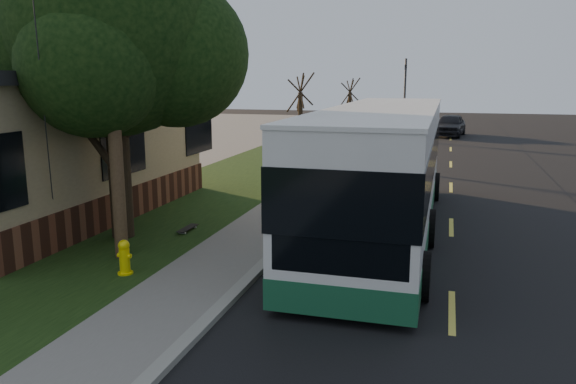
# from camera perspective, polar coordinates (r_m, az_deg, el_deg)

# --- Properties ---
(ground) EXTENTS (120.00, 120.00, 0.00)m
(ground) POSITION_cam_1_polar(r_m,az_deg,el_deg) (11.30, -4.72, -9.84)
(ground) COLOR black
(ground) RESTS_ON ground
(road) EXTENTS (8.00, 80.00, 0.01)m
(road) POSITION_cam_1_polar(r_m,az_deg,el_deg) (20.25, 16.23, -0.60)
(road) COLOR black
(road) RESTS_ON ground
(curb) EXTENTS (0.25, 80.00, 0.12)m
(curb) POSITION_cam_1_polar(r_m,az_deg,el_deg) (20.58, 5.05, 0.17)
(curb) COLOR gray
(curb) RESTS_ON ground
(sidewalk) EXTENTS (2.00, 80.00, 0.08)m
(sidewalk) POSITION_cam_1_polar(r_m,az_deg,el_deg) (20.79, 2.35, 0.26)
(sidewalk) COLOR slate
(sidewalk) RESTS_ON ground
(grass_verge) EXTENTS (5.00, 80.00, 0.07)m
(grass_verge) POSITION_cam_1_polar(r_m,az_deg,el_deg) (21.86, -6.61, 0.74)
(grass_verge) COLOR black
(grass_verge) RESTS_ON ground
(building_lot) EXTENTS (15.00, 80.00, 0.04)m
(building_lot) POSITION_cam_1_polar(r_m,az_deg,el_deg) (27.25, -26.46, 1.71)
(building_lot) COLOR slate
(building_lot) RESTS_ON ground
(fire_hydrant) EXTENTS (0.32, 0.32, 0.74)m
(fire_hydrant) POSITION_cam_1_polar(r_m,az_deg,el_deg) (12.26, -16.28, -6.38)
(fire_hydrant) COLOR yellow
(fire_hydrant) RESTS_ON grass_verge
(utility_pole) EXTENTS (2.86, 3.21, 9.07)m
(utility_pole) POSITION_cam_1_polar(r_m,az_deg,el_deg) (12.93, -17.70, 13.33)
(utility_pole) COLOR #473321
(utility_pole) RESTS_ON ground
(leafy_tree) EXTENTS (6.30, 6.00, 7.80)m
(leafy_tree) POSITION_cam_1_polar(r_m,az_deg,el_deg) (14.81, -17.10, 15.15)
(leafy_tree) COLOR black
(leafy_tree) RESTS_ON grass_verge
(bare_tree_near) EXTENTS (1.38, 1.21, 4.31)m
(bare_tree_near) POSITION_cam_1_polar(r_m,az_deg,el_deg) (28.82, 1.26, 7.67)
(bare_tree_near) COLOR black
(bare_tree_near) RESTS_ON grass_verge
(bare_tree_far) EXTENTS (1.38, 1.21, 4.03)m
(bare_tree_far) POSITION_cam_1_polar(r_m,az_deg,el_deg) (40.45, 6.29, 8.52)
(bare_tree_far) COLOR black
(bare_tree_far) RESTS_ON grass_verge
(traffic_signal) EXTENTS (0.18, 0.22, 5.50)m
(traffic_signal) POSITION_cam_1_polar(r_m,az_deg,el_deg) (43.96, 11.79, 10.10)
(traffic_signal) COLOR #2D2D30
(traffic_signal) RESTS_ON ground
(transit_bus) EXTENTS (2.87, 12.44, 3.36)m
(transit_bus) POSITION_cam_1_polar(r_m,az_deg,el_deg) (15.05, 9.60, 2.54)
(transit_bus) COLOR silver
(transit_bus) RESTS_ON ground
(skateboard_main) EXTENTS (0.23, 0.90, 0.08)m
(skateboard_main) POSITION_cam_1_polar(r_m,az_deg,el_deg) (15.34, -10.16, -3.66)
(skateboard_main) COLOR black
(skateboard_main) RESTS_ON grass_verge
(dumpster) EXTENTS (1.53, 1.35, 1.14)m
(dumpster) POSITION_cam_1_polar(r_m,az_deg,el_deg) (17.39, -26.72, -1.29)
(dumpster) COLOR black
(dumpster) RESTS_ON building_lot
(distant_car) EXTENTS (2.46, 4.83, 1.58)m
(distant_car) POSITION_cam_1_polar(r_m,az_deg,el_deg) (41.78, 16.13, 6.56)
(distant_car) COLOR black
(distant_car) RESTS_ON ground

